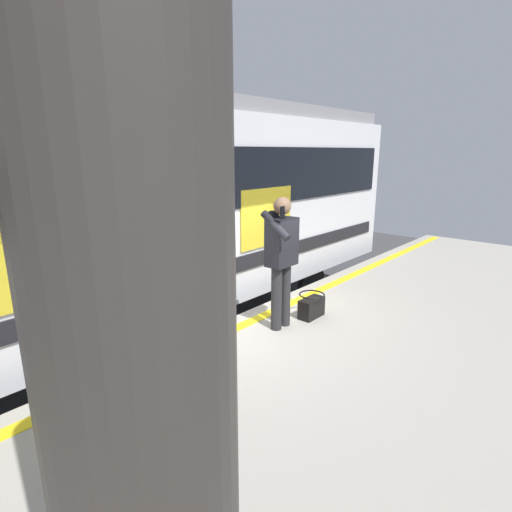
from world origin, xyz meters
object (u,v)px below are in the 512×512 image
(passenger, at_px, (281,253))
(station_column, at_px, (139,368))
(train_carriage, at_px, (95,207))
(handbag, at_px, (311,306))

(passenger, distance_m, station_column, 4.20)
(station_column, bearing_deg, passenger, -146.29)
(passenger, bearing_deg, train_carriage, -68.23)
(handbag, relative_size, station_column, 0.11)
(passenger, relative_size, handbag, 4.28)
(handbag, bearing_deg, station_column, 28.58)
(handbag, bearing_deg, passenger, -13.56)
(train_carriage, bearing_deg, handbag, 119.83)
(handbag, height_order, station_column, station_column)
(train_carriage, xyz_separation_m, station_column, (2.37, 4.93, 0.33))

